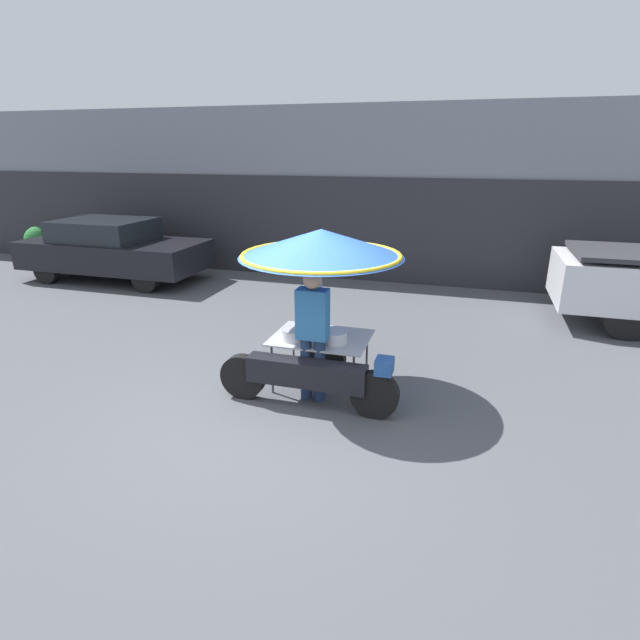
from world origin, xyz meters
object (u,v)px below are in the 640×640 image
object	(u,v)px
vendor_person	(313,329)
potted_plant	(39,240)
vendor_motorcycle_cart	(320,265)
parked_car	(113,249)

from	to	relation	value
vendor_person	potted_plant	xyz separation A→B (m)	(-9.72, 5.52, -0.35)
vendor_motorcycle_cart	vendor_person	bearing A→B (deg)	-87.96
vendor_motorcycle_cart	potted_plant	xyz separation A→B (m)	(-9.71, 5.17, -1.08)
vendor_person	parked_car	size ratio (longest dim) A/B	0.39
parked_car	potted_plant	size ratio (longest dim) A/B	4.39
vendor_motorcycle_cart	parked_car	distance (m)	7.65
vendor_motorcycle_cart	vendor_person	distance (m)	0.81
parked_car	vendor_motorcycle_cart	bearing A→B (deg)	-32.53
potted_plant	vendor_motorcycle_cart	bearing A→B (deg)	-28.05
vendor_person	potted_plant	world-z (taller)	vendor_person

